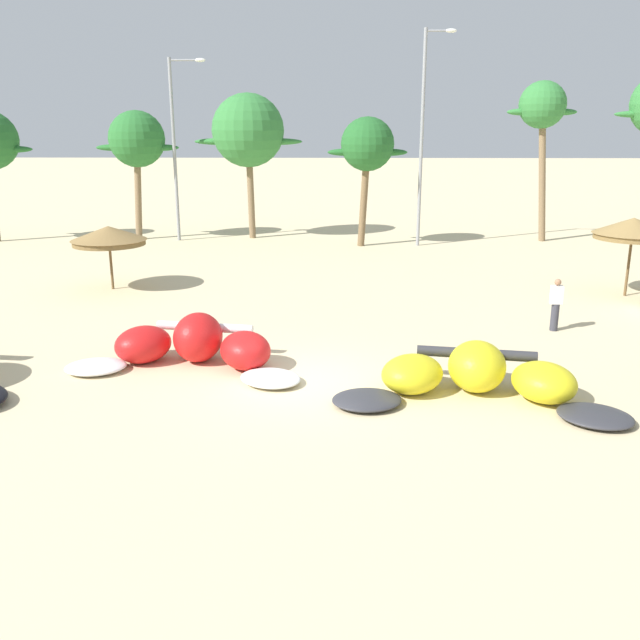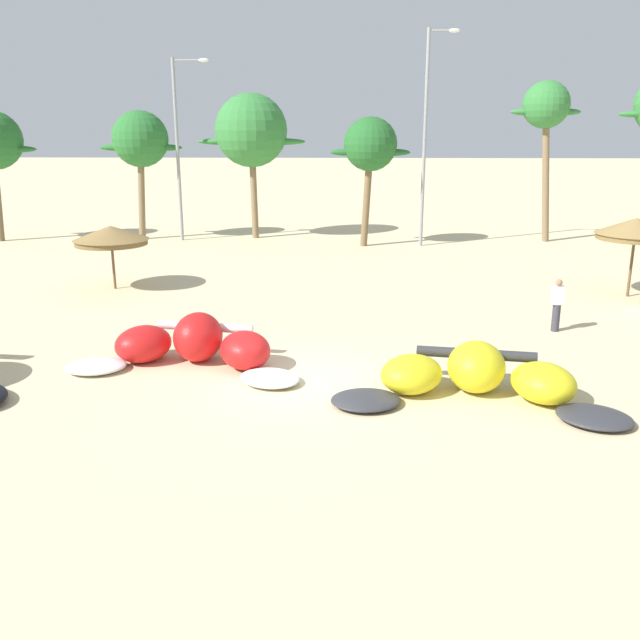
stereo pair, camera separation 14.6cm
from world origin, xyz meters
The scene contains 12 objects.
ground_plane centered at (0.00, 0.00, 0.00)m, with size 260.00×260.00×0.00m, color beige.
kite_left centered at (-2.88, 1.12, 0.50)m, with size 6.41×3.42×1.31m.
kite_left_of_center centered at (4.11, -0.85, 0.46)m, with size 6.74×3.60×1.20m.
beach_umbrella_near_van centered at (-7.83, 9.76, 2.08)m, with size 2.85×2.85×2.44m.
beach_umbrella_middle centered at (11.56, 9.16, 2.51)m, with size 2.82×2.82×2.89m.
person_near_kites centered at (7.53, 4.55, 0.82)m, with size 0.36×0.24×1.62m.
palm_left centered at (-10.01, 21.95, 5.36)m, with size 4.52×3.01×6.95m.
palm_left_of_gap centered at (-4.06, 22.63, 5.84)m, with size 5.92×3.95×7.86m.
palm_center_left centered at (2.35, 20.07, 5.13)m, with size 4.08×2.72×6.59m.
palm_center_right centered at (11.58, 21.94, 6.97)m, with size 3.67×2.45×8.41m.
lamppost_west centered at (-7.78, 21.64, 5.34)m, with size 1.98×0.24×9.54m.
lamppost_west_center centered at (5.22, 20.25, 5.90)m, with size 1.60×0.24×10.74m.
Camera 1 is at (0.86, -15.69, 6.01)m, focal length 38.18 mm.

